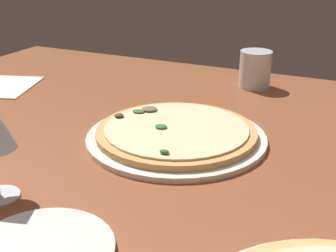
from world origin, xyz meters
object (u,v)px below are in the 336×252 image
object	(u,v)px
pizza_main	(176,134)
paper_menu	(5,86)
side_plate	(41,251)
water_glass	(255,72)

from	to	relation	value
pizza_main	paper_menu	xyz separation A→B (cm)	(-52.82, 11.59, -1.05)
side_plate	water_glass	bearing A→B (deg)	86.03
side_plate	paper_menu	bearing A→B (deg)	136.63
water_glass	side_plate	world-z (taller)	water_glass
water_glass	paper_menu	world-z (taller)	water_glass
pizza_main	water_glass	bearing A→B (deg)	83.50
water_glass	side_plate	bearing A→B (deg)	-93.97
water_glass	paper_menu	xyz separation A→B (cm)	(-57.22, -26.98, -3.77)
side_plate	pizza_main	bearing A→B (deg)	88.65
pizza_main	side_plate	size ratio (longest dim) A/B	1.89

